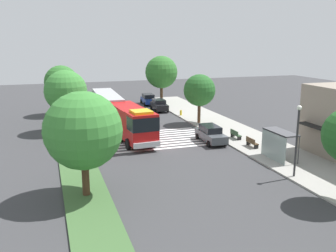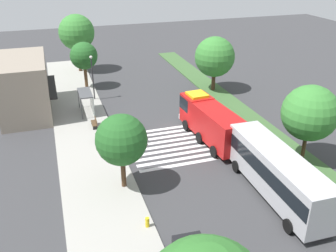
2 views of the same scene
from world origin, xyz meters
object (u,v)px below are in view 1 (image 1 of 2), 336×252
median_tree_far_west (61,82)px  fire_hydrant (181,113)px  bench_near_shelter (252,142)px  street_lamp (297,134)px  bus_stop_shelter (277,140)px  transit_bus (107,105)px  sidewalk_tree_far_west (161,72)px  parked_car_mid (159,105)px  fire_truck (133,122)px  median_tree_west (66,91)px  sidewalk_tree_west (199,90)px  median_tree_center (83,131)px  bench_west_of_shelter (235,134)px  parked_car_west (148,99)px  parked_car_east (211,134)px

median_tree_far_west → fire_hydrant: median_tree_far_west is taller
bench_near_shelter → street_lamp: (8.03, -1.07, 2.82)m
street_lamp → fire_hydrant: 24.89m
bus_stop_shelter → transit_bus: bearing=-150.6°
transit_bus → sidewalk_tree_far_west: bearing=-42.3°
parked_car_mid → bus_stop_shelter: (25.34, 2.90, 1.01)m
sidewalk_tree_far_west → fire_truck: bearing=-24.4°
fire_truck → bench_near_shelter: (5.93, 10.38, -1.45)m
parked_car_mid → median_tree_west: median_tree_west is taller
street_lamp → bench_near_shelter: bearing=172.4°
sidewalk_tree_west → transit_bus: bearing=-113.3°
median_tree_far_west → median_tree_west: (10.35, 0.00, 0.09)m
fire_hydrant → median_tree_center: bearing=-33.3°
bench_west_of_shelter → median_tree_west: size_ratio=0.23×
parked_car_west → street_lamp: size_ratio=0.85×
parked_car_east → median_tree_west: 16.85m
fire_truck → bench_near_shelter: fire_truck is taller
transit_bus → fire_hydrant: 10.28m
transit_bus → bench_west_of_shelter: 17.15m
parked_car_mid → sidewalk_tree_west: bearing=16.0°
bench_near_shelter → street_lamp: size_ratio=0.29×
parked_car_west → parked_car_mid: parked_car_mid is taller
parked_car_mid → median_tree_far_west: size_ratio=0.66×
parked_car_mid → transit_bus: bearing=-54.7°
parked_car_west → bus_stop_shelter: bearing=8.4°
bench_west_of_shelter → sidewalk_tree_west: sidewalk_tree_west is taller
bus_stop_shelter → street_lamp: size_ratio=0.64×
parked_car_east → sidewalk_tree_far_west: (-24.06, 2.20, 4.25)m
median_tree_far_west → bench_near_shelter: bearing=35.8°
median_tree_far_west → median_tree_west: median_tree_west is taller
transit_bus → street_lamp: street_lamp is taller
fire_truck → street_lamp: bearing=29.3°
fire_truck → transit_bus: bearing=-179.2°
transit_bus → sidewalk_tree_far_west: 15.70m
bus_stop_shelter → median_tree_far_west: bearing=-148.4°
median_tree_far_west → fire_hydrant: size_ratio=9.60×
bench_near_shelter → parked_car_mid: bearing=-172.3°
parked_car_west → fire_hydrant: 10.83m
parked_car_east → transit_bus: 15.45m
fire_hydrant → sidewalk_tree_far_west: bearing=177.3°
parked_car_east → median_tree_center: size_ratio=0.68×
fire_truck → parked_car_east: bearing=65.7°
parked_car_east → fire_hydrant: 13.59m
bus_stop_shelter → median_tree_center: bearing=-81.0°
parked_car_west → parked_car_east: parked_car_east is taller
parked_car_mid → parked_car_east: size_ratio=0.94×
bench_near_shelter → sidewalk_tree_west: size_ratio=0.27×
fire_truck → bench_near_shelter: size_ratio=6.04×
parked_car_east → parked_car_west: bearing=-178.2°
median_tree_center → fire_hydrant: bearing=146.7°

